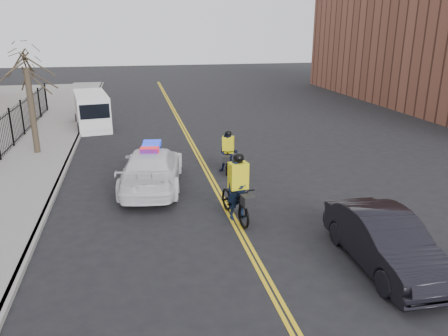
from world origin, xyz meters
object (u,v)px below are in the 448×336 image
object	(u,v)px
cargo_van	(92,111)
cyclist_near	(238,196)
police_cruiser	(152,168)
dark_sedan	(385,241)
cyclist_far	(228,156)

from	to	relation	value
cargo_van	cyclist_near	bearing A→B (deg)	-77.99
cyclist_near	police_cruiser	bearing A→B (deg)	117.39
cyclist_near	dark_sedan	bearing A→B (deg)	-59.35
police_cruiser	cyclist_far	bearing A→B (deg)	-151.04
dark_sedan	cargo_van	size ratio (longest dim) A/B	0.85
police_cruiser	cyclist_far	world-z (taller)	cyclist_far
cargo_van	police_cruiser	bearing A→B (deg)	-83.64
dark_sedan	cargo_van	xyz separation A→B (m)	(-8.56, 18.46, 0.29)
dark_sedan	cyclist_far	size ratio (longest dim) A/B	2.35
cyclist_near	cargo_van	bearing A→B (deg)	101.95
cargo_van	cyclist_far	world-z (taller)	cargo_van
police_cruiser	cargo_van	bearing A→B (deg)	-66.66
cargo_van	cyclist_far	size ratio (longest dim) A/B	2.78
police_cruiser	cyclist_near	size ratio (longest dim) A/B	2.39
police_cruiser	dark_sedan	bearing A→B (deg)	136.13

